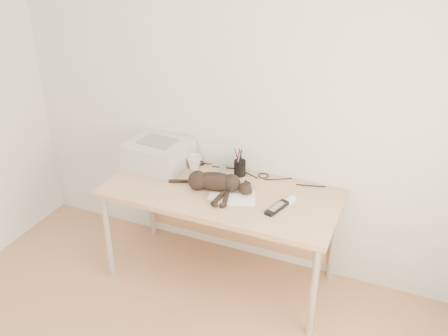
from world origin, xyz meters
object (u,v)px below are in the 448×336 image
at_px(desk, 225,202).
at_px(printer, 159,154).
at_px(cat, 213,182).
at_px(mouse, 291,198).
at_px(mug, 194,163).
at_px(pen_cup, 240,168).

xyz_separation_m(desk, printer, (-0.57, 0.08, 0.23)).
relative_size(printer, cat, 0.75).
xyz_separation_m(desk, mouse, (0.47, -0.01, 0.15)).
xyz_separation_m(mug, mouse, (0.78, -0.15, -0.03)).
bearing_deg(mug, mouse, -10.80).
distance_m(printer, cat, 0.55).
bearing_deg(printer, cat, -18.61).
bearing_deg(mouse, desk, -177.56).
distance_m(desk, mug, 0.38).
bearing_deg(mouse, mug, 173.06).
bearing_deg(mouse, printer, 178.62).
xyz_separation_m(desk, pen_cup, (0.04, 0.18, 0.19)).
xyz_separation_m(cat, mouse, (0.52, 0.08, -0.04)).
bearing_deg(printer, mug, 11.45).
height_order(cat, pen_cup, pen_cup).
xyz_separation_m(printer, mouse, (1.04, -0.10, -0.08)).
bearing_deg(cat, desk, 52.02).
bearing_deg(pen_cup, printer, -171.16).
bearing_deg(mug, cat, -41.70).
bearing_deg(desk, pen_cup, 78.54).
bearing_deg(printer, mouse, -5.24).
relative_size(desk, mug, 14.57).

